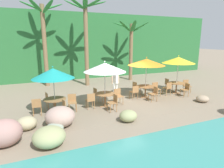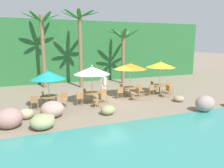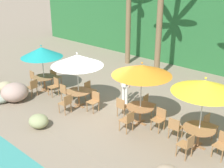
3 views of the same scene
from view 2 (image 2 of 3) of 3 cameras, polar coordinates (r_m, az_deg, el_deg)
ground_plane at (r=14.70m, az=-0.95°, el=-4.46°), size 120.00×120.00×0.00m
terrace_deck at (r=14.70m, az=-0.95°, el=-4.44°), size 18.00×5.20×0.01m
foliage_backdrop at (r=22.85m, az=-8.84°, el=8.57°), size 28.00×2.40×6.00m
rock_seawall at (r=11.31m, az=-13.90°, el=-7.36°), size 15.43×3.39×1.04m
umbrella_teal at (r=13.19m, az=-16.57°, el=2.28°), size 2.05×2.05×2.38m
dining_table_teal at (r=13.46m, az=-16.24°, el=-3.65°), size 1.10×1.10×0.74m
chair_teal_seaward at (r=13.57m, az=-12.61°, el=-3.80°), size 0.47×0.48×0.87m
chair_teal_inland at (r=14.28m, az=-17.37°, el=-3.31°), size 0.48×0.48×0.87m
chair_teal_left at (r=13.43m, az=-19.85°, el=-4.35°), size 0.45×0.46×0.87m
chair_teal_right at (r=12.71m, az=-14.96°, el=-4.92°), size 0.48×0.47×0.87m
umbrella_white at (r=13.58m, az=-5.36°, el=3.57°), size 2.26×2.26×2.52m
dining_table_white at (r=13.87m, az=-5.24°, el=-2.82°), size 1.10×1.10×0.74m
chair_white_seaward at (r=14.26m, az=-2.11°, el=-2.82°), size 0.44×0.45×0.87m
chair_white_inland at (r=14.63m, az=-6.85°, el=-2.54°), size 0.47×0.47×0.87m
chair_white_left at (r=13.61m, az=-8.58°, el=-3.61°), size 0.42×0.43×0.87m
chair_white_right at (r=13.15m, az=-3.62°, el=-4.02°), size 0.45×0.45×0.87m
umbrella_orange at (r=15.19m, az=4.89°, el=4.69°), size 2.29×2.29×2.58m
dining_table_orange at (r=15.45m, az=4.79°, el=-1.38°), size 1.10×1.10×0.74m
chair_orange_seaward at (r=15.92m, az=7.42°, el=-1.44°), size 0.43×0.43×0.87m
chair_orange_inland at (r=16.12m, az=2.82°, el=-1.21°), size 0.48×0.48×0.87m
chair_orange_left at (r=15.03m, az=2.05°, el=-2.09°), size 0.43×0.44×0.87m
chair_orange_right at (r=14.76m, az=6.46°, el=-2.40°), size 0.44×0.43×0.87m
umbrella_yellow at (r=16.44m, az=12.72°, el=5.01°), size 2.15×2.15×2.60m
dining_table_yellow at (r=16.69m, az=12.48°, el=-0.68°), size 1.10×1.10×0.74m
chair_yellow_seaward at (r=17.16m, az=14.91°, el=-0.82°), size 0.48×0.48×0.87m
chair_yellow_inland at (r=17.40m, az=10.85°, el=-0.49°), size 0.46×0.45×0.87m
chair_yellow_left at (r=16.14m, az=10.26°, el=-1.36°), size 0.45×0.46×0.87m
chair_yellow_right at (r=16.03m, az=14.22°, el=-1.60°), size 0.46×0.45×0.87m
palm_tree_nearest at (r=19.48m, az=-17.95°, el=11.34°), size 3.08×2.79×6.35m
palm_tree_second at (r=18.82m, az=-8.43°, el=12.54°), size 3.12×3.16×6.52m
palm_tree_third at (r=20.72m, az=2.98°, el=10.06°), size 3.13×3.12×5.15m
waiter_in_white at (r=15.69m, az=-2.20°, el=0.23°), size 0.52×0.38×1.70m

